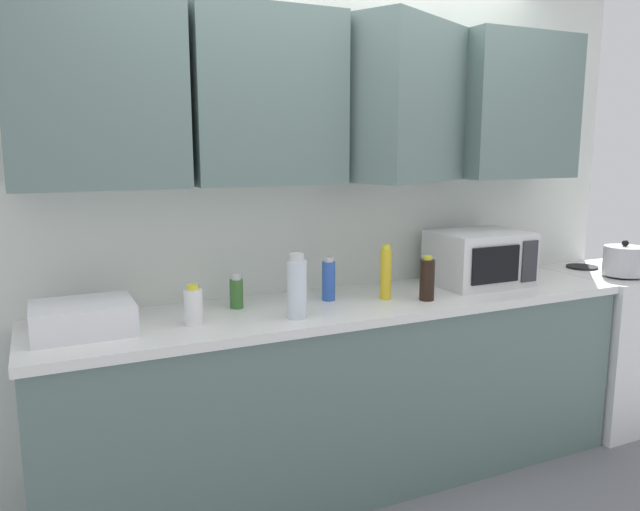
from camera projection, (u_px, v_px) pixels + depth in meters
The scene contains 13 objects.
wall_back_with_cabinets at pixel (328, 154), 2.95m from camera, with size 3.72×0.60×2.60m.
counter_run at pixel (348, 391), 2.95m from camera, with size 2.85×0.63×0.90m.
stove_range at pixel (616, 343), 3.68m from camera, with size 0.76×0.64×0.91m.
kettle at pixel (624, 261), 3.39m from camera, with size 0.22×0.22×0.20m.
microwave at pixel (479, 258), 3.20m from camera, with size 0.48×0.37×0.28m.
dish_rack at pixel (83, 318), 2.37m from camera, with size 0.38×0.30×0.12m, color silver.
bottle_yellow_mustard at pixel (386, 273), 2.89m from camera, with size 0.05×0.05×0.26m.
bottle_spice_jar at pixel (522, 255), 3.52m from camera, with size 0.05×0.05×0.22m.
bottle_clear_tall at pixel (297, 288), 2.57m from camera, with size 0.08×0.08×0.28m.
bottle_blue_cleaner at pixel (329, 280), 2.88m from camera, with size 0.06×0.06×0.20m.
bottle_white_jar at pixel (193, 306), 2.48m from camera, with size 0.08×0.08×0.17m.
bottle_green_oil at pixel (236, 292), 2.74m from camera, with size 0.06×0.06×0.16m.
bottle_soy_dark at pixel (427, 279), 2.88m from camera, with size 0.07×0.07×0.21m.
Camera 1 is at (-1.30, -2.77, 1.62)m, focal length 34.33 mm.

